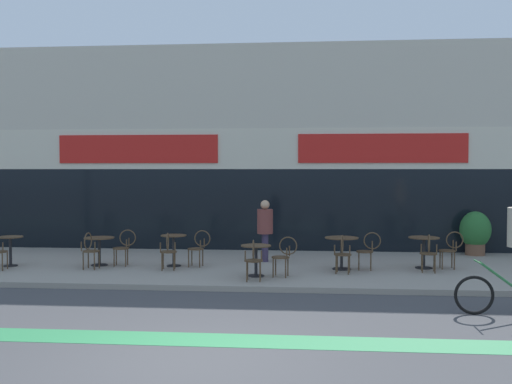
# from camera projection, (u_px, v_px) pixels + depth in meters

# --- Properties ---
(ground_plane) EXTENTS (120.00, 120.00, 0.00)m
(ground_plane) POSITION_uv_depth(u_px,v_px,m) (190.00, 363.00, 7.75)
(ground_plane) COLOR #424244
(sidewalk_slab) EXTENTS (40.00, 5.50, 0.12)m
(sidewalk_slab) POSITION_uv_depth(u_px,v_px,m) (248.00, 267.00, 14.97)
(sidewalk_slab) COLOR gray
(sidewalk_slab) RESTS_ON ground
(storefront_facade) EXTENTS (40.00, 4.06, 6.22)m
(storefront_facade) POSITION_uv_depth(u_px,v_px,m) (263.00, 152.00, 19.55)
(storefront_facade) COLOR beige
(storefront_facade) RESTS_ON ground
(bike_lane_stripe) EXTENTS (36.00, 0.70, 0.01)m
(bike_lane_stripe) POSITION_uv_depth(u_px,v_px,m) (205.00, 340.00, 8.79)
(bike_lane_stripe) COLOR #2D844C
(bike_lane_stripe) RESTS_ON ground
(bistro_table_0) EXTENTS (0.61, 0.61, 0.74)m
(bistro_table_0) POSITION_uv_depth(u_px,v_px,m) (10.00, 245.00, 14.75)
(bistro_table_0) COLOR black
(bistro_table_0) RESTS_ON sidewalk_slab
(bistro_table_1) EXTENTS (0.74, 0.74, 0.70)m
(bistro_table_1) POSITION_uv_depth(u_px,v_px,m) (99.00, 245.00, 14.85)
(bistro_table_1) COLOR black
(bistro_table_1) RESTS_ON sidewalk_slab
(bistro_table_2) EXTENTS (0.64, 0.64, 0.77)m
(bistro_table_2) POSITION_uv_depth(u_px,v_px,m) (174.00, 244.00, 14.74)
(bistro_table_2) COLOR black
(bistro_table_2) RESTS_ON sidewalk_slab
(bistro_table_3) EXTENTS (0.68, 0.68, 0.70)m
(bistro_table_3) POSITION_uv_depth(u_px,v_px,m) (256.00, 254.00, 13.34)
(bistro_table_3) COLOR black
(bistro_table_3) RESTS_ON sidewalk_slab
(bistro_table_4) EXTENTS (0.80, 0.80, 0.77)m
(bistro_table_4) POSITION_uv_depth(u_px,v_px,m) (342.00, 246.00, 14.26)
(bistro_table_4) COLOR black
(bistro_table_4) RESTS_ON sidewalk_slab
(bistro_table_5) EXTENTS (0.73, 0.73, 0.76)m
(bistro_table_5) POSITION_uv_depth(u_px,v_px,m) (424.00, 246.00, 14.42)
(bistro_table_5) COLOR black
(bistro_table_5) RESTS_ON sidewalk_slab
(cafe_chair_1_near) EXTENTS (0.42, 0.59, 0.90)m
(cafe_chair_1_near) POSITION_uv_depth(u_px,v_px,m) (90.00, 248.00, 14.23)
(cafe_chair_1_near) COLOR #4C3823
(cafe_chair_1_near) RESTS_ON sidewalk_slab
(cafe_chair_1_side) EXTENTS (0.60, 0.45, 0.90)m
(cafe_chair_1_side) POSITION_uv_depth(u_px,v_px,m) (124.00, 245.00, 14.80)
(cafe_chair_1_side) COLOR #4C3823
(cafe_chair_1_side) RESTS_ON sidewalk_slab
(cafe_chair_2_near) EXTENTS (0.45, 0.60, 0.90)m
(cafe_chair_2_near) POSITION_uv_depth(u_px,v_px,m) (168.00, 249.00, 14.12)
(cafe_chair_2_near) COLOR #4C3823
(cafe_chair_2_near) RESTS_ON sidewalk_slab
(cafe_chair_2_side) EXTENTS (0.59, 0.44, 0.90)m
(cafe_chair_2_side) POSITION_uv_depth(u_px,v_px,m) (199.00, 246.00, 14.68)
(cafe_chair_2_side) COLOR #4C3823
(cafe_chair_2_side) RESTS_ON sidewalk_slab
(cafe_chair_3_near) EXTENTS (0.42, 0.58, 0.90)m
(cafe_chair_3_near) POSITION_uv_depth(u_px,v_px,m) (254.00, 257.00, 12.72)
(cafe_chair_3_near) COLOR #4C3823
(cafe_chair_3_near) RESTS_ON sidewalk_slab
(cafe_chair_3_side) EXTENTS (0.60, 0.45, 0.90)m
(cafe_chair_3_side) POSITION_uv_depth(u_px,v_px,m) (284.00, 254.00, 13.27)
(cafe_chair_3_side) COLOR #4C3823
(cafe_chair_3_side) RESTS_ON sidewalk_slab
(cafe_chair_4_near) EXTENTS (0.45, 0.60, 0.90)m
(cafe_chair_4_near) POSITION_uv_depth(u_px,v_px,m) (343.00, 251.00, 13.64)
(cafe_chair_4_near) COLOR #4C3823
(cafe_chair_4_near) RESTS_ON sidewalk_slab
(cafe_chair_4_side) EXTENTS (0.59, 0.43, 0.90)m
(cafe_chair_4_side) POSITION_uv_depth(u_px,v_px,m) (368.00, 248.00, 14.20)
(cafe_chair_4_side) COLOR #4C3823
(cafe_chair_4_side) RESTS_ON sidewalk_slab
(cafe_chair_5_near) EXTENTS (0.45, 0.60, 0.90)m
(cafe_chair_5_near) POSITION_uv_depth(u_px,v_px,m) (429.00, 251.00, 13.80)
(cafe_chair_5_near) COLOR #4C3823
(cafe_chair_5_near) RESTS_ON sidewalk_slab
(cafe_chair_5_side) EXTENTS (0.58, 0.41, 0.90)m
(cafe_chair_5_side) POSITION_uv_depth(u_px,v_px,m) (451.00, 247.00, 14.36)
(cafe_chair_5_side) COLOR #4C3823
(cafe_chair_5_side) RESTS_ON sidewalk_slab
(planter_pot) EXTENTS (0.85, 0.85, 1.22)m
(planter_pot) POSITION_uv_depth(u_px,v_px,m) (475.00, 232.00, 16.66)
(planter_pot) COLOR brown
(planter_pot) RESTS_ON sidewalk_slab
(pedestrian_near_end) EXTENTS (0.50, 0.50, 1.59)m
(pedestrian_near_end) POSITION_uv_depth(u_px,v_px,m) (265.00, 225.00, 15.50)
(pedestrian_near_end) COLOR #382D47
(pedestrian_near_end) RESTS_ON sidewalk_slab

